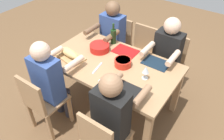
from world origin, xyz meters
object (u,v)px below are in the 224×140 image
(diner_near_left, at_px, (50,79))
(diner_near_right, at_px, (113,113))
(serving_bowl_greens, at_px, (100,47))
(bread_loaf, at_px, (69,53))
(chair_near_right, at_px, (103,140))
(cutting_board, at_px, (70,56))
(serving_bowl_fruit, at_px, (123,62))
(chair_far_left, at_px, (118,42))
(beer_bottle, at_px, (44,50))
(dining_table, at_px, (112,69))
(chair_far_right, at_px, (169,61))
(napkin_stack, at_px, (107,80))
(chair_near_left, at_px, (41,101))
(wine_glass, at_px, (146,70))
(wine_bottle, at_px, (113,36))
(diner_far_right, at_px, (166,54))
(chair_far_center, at_px, (142,51))

(diner_near_left, distance_m, diner_near_right, 0.88)
(serving_bowl_greens, height_order, bread_loaf, bread_loaf)
(chair_near_right, height_order, bread_loaf, same)
(bread_loaf, bearing_deg, cutting_board, 0.00)
(serving_bowl_fruit, bearing_deg, chair_far_left, 127.33)
(chair_far_left, distance_m, beer_bottle, 1.26)
(dining_table, relative_size, chair_far_right, 1.88)
(serving_bowl_greens, xyz_separation_m, beer_bottle, (-0.45, -0.52, 0.06))
(chair_far_right, relative_size, napkin_stack, 6.07)
(chair_near_left, relative_size, serving_bowl_greens, 3.33)
(diner_near_right, bearing_deg, diner_near_left, 180.00)
(dining_table, relative_size, cutting_board, 4.00)
(chair_far_left, distance_m, wine_glass, 1.27)
(serving_bowl_fruit, xyz_separation_m, napkin_stack, (0.01, -0.34, -0.04))
(chair_far_left, bearing_deg, wine_bottle, -64.32)
(chair_near_left, relative_size, bread_loaf, 2.66)
(napkin_stack, bearing_deg, bread_loaf, 171.64)
(serving_bowl_greens, xyz_separation_m, wine_glass, (0.75, -0.15, 0.07))
(bread_loaf, bearing_deg, diner_far_right, 40.63)
(diner_far_right, bearing_deg, diner_near_left, -126.17)
(bread_loaf, relative_size, wine_glass, 1.93)
(chair_near_right, distance_m, wine_bottle, 1.40)
(chair_far_center, height_order, bread_loaf, same)
(serving_bowl_greens, bearing_deg, napkin_stack, -44.85)
(chair_far_center, height_order, beer_bottle, beer_bottle)
(chair_near_left, distance_m, serving_bowl_greens, 0.98)
(chair_far_right, xyz_separation_m, serving_bowl_fruit, (-0.31, -0.75, 0.31))
(diner_near_left, bearing_deg, wine_glass, 32.75)
(bread_loaf, bearing_deg, chair_far_right, 46.47)
(diner_near_right, bearing_deg, chair_near_right, -90.00)
(wine_bottle, bearing_deg, beer_bottle, -122.66)
(diner_near_left, relative_size, wine_bottle, 4.14)
(serving_bowl_greens, distance_m, cutting_board, 0.40)
(chair_far_center, bearing_deg, serving_bowl_fruit, -79.91)
(beer_bottle, bearing_deg, diner_near_left, -35.69)
(chair_far_left, xyz_separation_m, napkin_stack, (0.59, -1.09, 0.27))
(chair_far_left, xyz_separation_m, wine_bottle, (0.19, -0.40, 0.37))
(diner_near_right, bearing_deg, chair_far_left, 122.39)
(chair_far_right, relative_size, serving_bowl_greens, 3.33)
(cutting_board, bearing_deg, napkin_stack, -8.36)
(chair_near_left, bearing_deg, diner_near_left, 90.00)
(cutting_board, relative_size, napkin_stack, 2.86)
(bread_loaf, xyz_separation_m, napkin_stack, (0.65, -0.10, -0.05))
(dining_table, height_order, bread_loaf, bread_loaf)
(chair_far_center, bearing_deg, dining_table, -90.00)
(chair_far_left, xyz_separation_m, diner_near_right, (0.88, -1.39, 0.21))
(chair_near_left, xyz_separation_m, cutting_board, (-0.06, 0.58, 0.27))
(serving_bowl_greens, relative_size, wine_glass, 1.54)
(chair_far_right, relative_size, cutting_board, 2.12)
(chair_near_left, relative_size, wine_bottle, 2.93)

